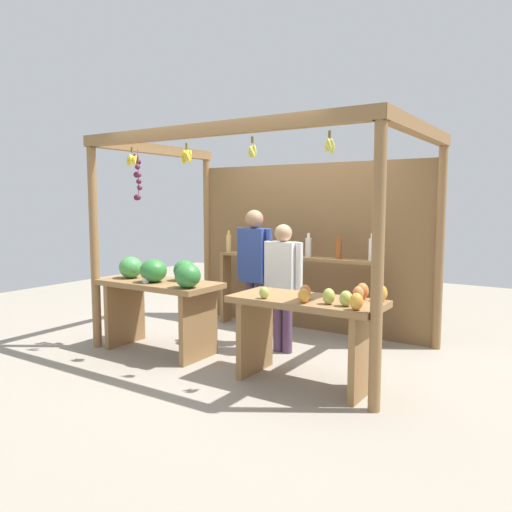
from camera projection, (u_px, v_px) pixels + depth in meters
The scene contains 7 objects.
ground_plane at pixel (266, 347), 5.82m from camera, with size 12.00×12.00×0.00m, color gray.
market_stall at pixel (287, 225), 6.09m from camera, with size 3.47×2.18×2.42m.
fruit_counter_left at pixel (160, 289), 5.56m from camera, with size 1.41×0.66×1.06m.
fruit_counter_right at pixel (310, 319), 4.59m from camera, with size 1.41×0.65×0.95m.
bottle_shelf_unit at pixel (294, 271), 6.41m from camera, with size 2.23×0.22×1.32m.
vendor_man at pixel (254, 264), 5.90m from camera, with size 0.48×0.22×1.59m.
vendor_woman at pixel (283, 277), 5.56m from camera, with size 0.48×0.20×1.44m.
Camera 1 is at (2.99, -4.82, 1.68)m, focal length 35.11 mm.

